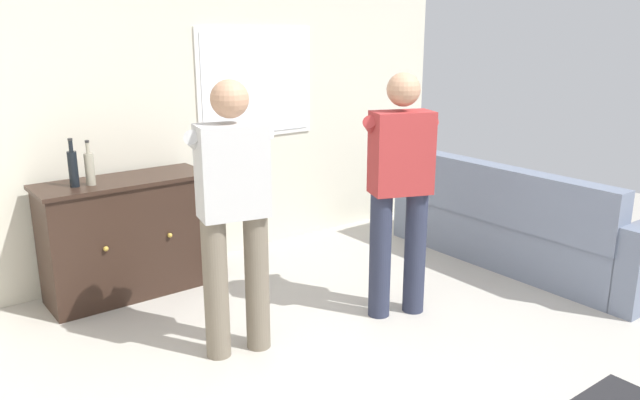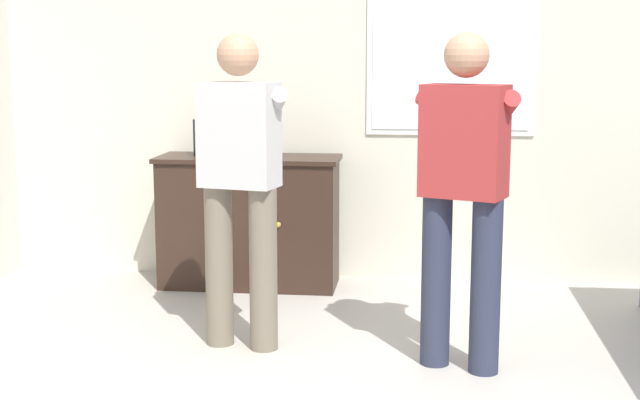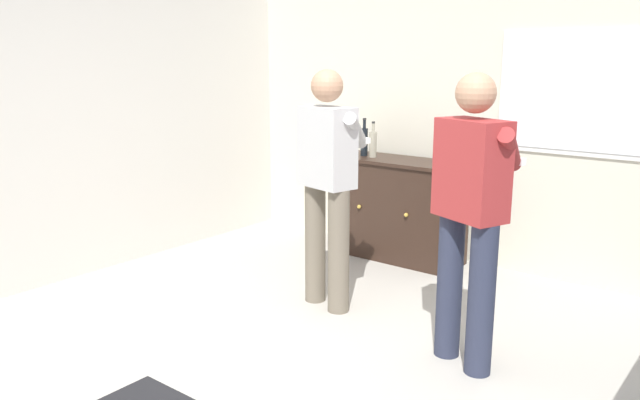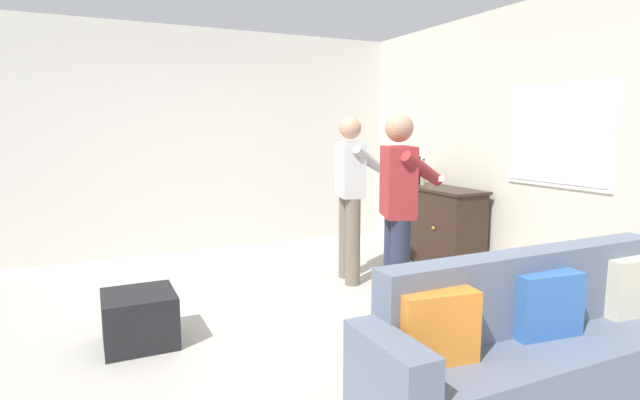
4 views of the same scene
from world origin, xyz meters
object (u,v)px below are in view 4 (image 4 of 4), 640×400
person_standing_left (351,191)px  person_standing_right (399,209)px  couch (548,350)px  bottle_liquor_amber (419,173)px  sideboard_cabinet (437,225)px  ottoman (140,318)px  bottle_wine_green (423,175)px

person_standing_left → person_standing_right: bearing=-10.1°
couch → person_standing_left: person_standing_left is taller
bottle_liquor_amber → sideboard_cabinet: bearing=3.7°
ottoman → person_standing_right: (0.48, 1.92, 0.75)m
bottle_liquor_amber → person_standing_left: size_ratio=0.20×
bottle_wine_green → person_standing_right: person_standing_right is taller
sideboard_cabinet → bottle_liquor_amber: (-0.34, -0.02, 0.58)m
bottle_wine_green → ottoman: bottle_wine_green is taller
sideboard_cabinet → bottle_wine_green: bearing=-170.5°
bottle_wine_green → bottle_liquor_amber: size_ratio=0.93×
bottle_liquor_amber → ottoman: size_ratio=0.68×
bottle_wine_green → person_standing_left: bearing=-70.3°
sideboard_cabinet → bottle_wine_green: 0.61m
ottoman → bottle_wine_green: bearing=108.5°
bottle_wine_green → person_standing_left: person_standing_left is taller
couch → bottle_liquor_amber: bottle_liquor_amber is taller
bottle_liquor_amber → couch: bearing=-24.1°
couch → bottle_wine_green: (-3.00, 1.37, 0.67)m
sideboard_cabinet → ottoman: sideboard_cabinet is taller
person_standing_left → sideboard_cabinet: bearing=99.2°
sideboard_cabinet → ottoman: bearing=-75.3°
sideboard_cabinet → person_standing_right: bearing=-47.1°
bottle_wine_green → bottle_liquor_amber: bottle_liquor_amber is taller
person_standing_right → person_standing_left: bearing=169.9°
couch → sideboard_cabinet: (-2.76, 1.41, 0.10)m
person_standing_left → person_standing_right: size_ratio=1.00×
sideboard_cabinet → person_standing_left: (0.20, -1.26, 0.49)m
couch → person_standing_left: bearing=176.7°
couch → bottle_wine_green: bottle_wine_green is taller
sideboard_cabinet → bottle_wine_green: bottle_wine_green is taller
couch → person_standing_right: person_standing_right is taller
person_standing_left → person_standing_right: same height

